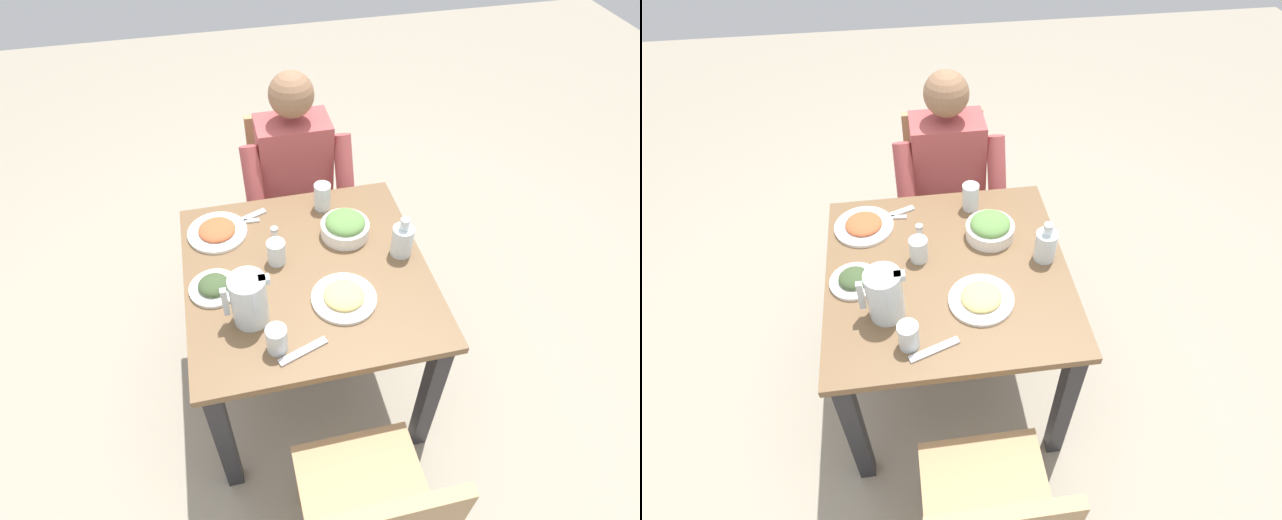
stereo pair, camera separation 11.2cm
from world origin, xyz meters
TOP-DOWN VIEW (x-y plane):
  - ground_plane at (0.00, 0.00)m, footprint 8.00×8.00m
  - dining_table at (0.00, 0.00)m, footprint 0.87×0.87m
  - chair_near at (-0.08, -0.78)m, footprint 0.40×0.40m
  - chair_far at (-0.04, 0.78)m, footprint 0.40×0.40m
  - diner_near at (-0.08, -0.58)m, footprint 0.48×0.53m
  - water_pitcher at (0.22, 0.17)m, footprint 0.16×0.12m
  - salad_bowl at (-0.18, -0.16)m, footprint 0.19×0.19m
  - plate_fries at (-0.10, 0.16)m, footprint 0.23×0.23m
  - plate_rice_curry at (0.30, -0.27)m, footprint 0.23×0.23m
  - plate_dolmas at (0.33, 0.01)m, footprint 0.17×0.17m
  - water_glass_by_pitcher at (0.10, -0.07)m, footprint 0.07×0.07m
  - water_glass_center at (-0.13, -0.33)m, footprint 0.07×0.07m
  - water_glass_far_right at (0.16, 0.30)m, footprint 0.07×0.07m
  - oil_carafe at (-0.36, -0.02)m, footprint 0.08×0.08m
  - salt_shaker at (0.08, -0.19)m, footprint 0.03×0.03m
  - fork_near at (0.08, 0.33)m, footprint 0.17×0.08m
  - knife_near at (0.22, -0.31)m, footprint 0.19×0.03m
  - fork_far at (0.18, -0.33)m, footprint 0.17×0.09m

SIDE VIEW (x-z plane):
  - ground_plane at x=0.00m, z-range 0.00..0.00m
  - chair_near at x=-0.08m, z-range 0.05..0.91m
  - chair_far at x=-0.04m, z-range 0.05..0.91m
  - dining_table at x=0.00m, z-range 0.24..0.97m
  - diner_near at x=-0.08m, z-range 0.05..1.20m
  - fork_near at x=0.08m, z-range 0.73..0.74m
  - knife_near at x=0.22m, z-range 0.73..0.74m
  - fork_far at x=0.18m, z-range 0.73..0.74m
  - plate_rice_curry at x=0.30m, z-range 0.72..0.76m
  - plate_fries at x=-0.10m, z-range 0.72..0.77m
  - plate_dolmas at x=0.33m, z-range 0.72..0.77m
  - salt_shaker at x=0.08m, z-range 0.73..0.78m
  - salad_bowl at x=-0.18m, z-range 0.73..0.82m
  - water_glass_by_pitcher at x=0.10m, z-range 0.73..0.82m
  - water_glass_far_right at x=0.16m, z-range 0.73..0.83m
  - water_glass_center at x=-0.13m, z-range 0.73..0.84m
  - oil_carafe at x=-0.36m, z-range 0.70..0.87m
  - water_pitcher at x=0.22m, z-range 0.73..0.92m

